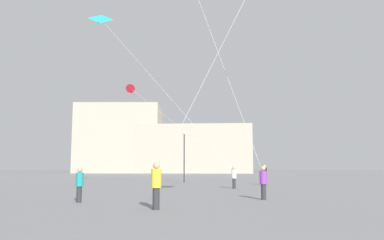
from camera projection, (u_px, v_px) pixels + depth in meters
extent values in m
cylinder|color=#2D2D33|center=(79.00, 194.00, 17.73)|extent=(0.24, 0.24, 0.73)
cylinder|color=teal|center=(80.00, 179.00, 17.81)|extent=(0.35, 0.35, 0.64)
sphere|color=tan|center=(80.00, 170.00, 17.86)|extent=(0.24, 0.24, 0.24)
cylinder|color=#2D2D33|center=(234.00, 184.00, 28.43)|extent=(0.24, 0.24, 0.75)
cylinder|color=white|center=(234.00, 174.00, 28.51)|extent=(0.36, 0.36, 0.65)
sphere|color=tan|center=(234.00, 168.00, 28.57)|extent=(0.24, 0.24, 0.24)
cylinder|color=#2D2D33|center=(264.00, 192.00, 19.16)|extent=(0.25, 0.25, 0.76)
cylinder|color=purple|center=(263.00, 178.00, 19.24)|extent=(0.36, 0.36, 0.66)
sphere|color=tan|center=(263.00, 168.00, 19.30)|extent=(0.25, 0.25, 0.25)
cylinder|color=#2D2D33|center=(265.00, 180.00, 33.57)|extent=(0.26, 0.26, 0.80)
cylinder|color=black|center=(265.00, 172.00, 33.66)|extent=(0.38, 0.38, 0.70)
sphere|color=tan|center=(265.00, 166.00, 33.72)|extent=(0.26, 0.26, 0.26)
cylinder|color=#2D2D33|center=(156.00, 199.00, 14.85)|extent=(0.27, 0.27, 0.83)
cylinder|color=yellow|center=(156.00, 178.00, 14.94)|extent=(0.40, 0.40, 0.72)
sphere|color=tan|center=(156.00, 166.00, 15.00)|extent=(0.27, 0.27, 0.27)
cone|color=red|center=(130.00, 88.00, 38.22)|extent=(0.93, 0.58, 0.85)
sphere|color=red|center=(132.00, 90.00, 38.13)|extent=(0.10, 0.10, 0.10)
sphere|color=red|center=(133.00, 92.00, 38.04)|extent=(0.10, 0.10, 0.10)
sphere|color=red|center=(134.00, 94.00, 37.95)|extent=(0.10, 0.10, 0.10)
cylinder|color=silver|center=(175.00, 124.00, 33.38)|extent=(9.48, 8.55, 8.02)
pyramid|color=#1EB2C6|center=(101.00, 19.00, 32.33)|extent=(1.63, 0.98, 0.78)
sphere|color=#1EB2C6|center=(100.00, 21.00, 32.20)|extent=(0.10, 0.10, 0.10)
sphere|color=#1EB2C6|center=(98.00, 23.00, 32.05)|extent=(0.10, 0.10, 0.10)
sphere|color=#1EB2C6|center=(97.00, 25.00, 31.91)|extent=(0.10, 0.10, 0.10)
cylinder|color=silver|center=(163.00, 90.00, 30.45)|extent=(10.85, 2.05, 12.64)
cylinder|color=silver|center=(215.00, 45.00, 21.99)|extent=(4.58, 3.66, 14.44)
cylinder|color=silver|center=(215.00, 59.00, 15.07)|extent=(4.63, 0.73, 9.10)
cube|color=#B2A893|center=(120.00, 139.00, 91.49)|extent=(19.25, 13.49, 15.77)
cube|color=#B2A893|center=(196.00, 150.00, 92.21)|extent=(26.17, 17.96, 10.89)
cylinder|color=#2D2D30|center=(184.00, 158.00, 39.03)|extent=(0.12, 0.12, 4.84)
sphere|color=#EAE5C6|center=(184.00, 133.00, 39.33)|extent=(0.36, 0.36, 0.36)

